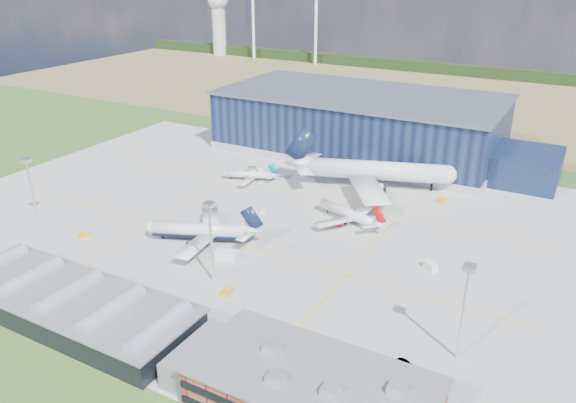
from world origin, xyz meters
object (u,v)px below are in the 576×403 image
object	(u,v)px
airliner_red	(348,208)
gse_van_b	(431,266)
gse_tug_b	(83,235)
gse_cart_b	(259,170)
ops_building	(312,394)
gse_tug_a	(227,292)
gse_cart_a	(263,211)
gse_tug_c	(442,200)
gse_van_c	(179,308)
airstair	(129,289)
airliner_regional	(248,171)
light_mast_east	(465,297)
airliner_widebody	(377,161)
car_b	(405,364)
gse_van_a	(226,255)
airliner_navy	(199,223)
hangar	(365,126)
light_mast_west	(30,182)
light_mast_center	(210,230)

from	to	relation	value
airliner_red	gse_van_b	bearing A→B (deg)	170.21
gse_tug_b	gse_cart_b	distance (m)	78.35
ops_building	gse_tug_a	xyz separation A→B (m)	(-38.09, 26.26, -4.10)
gse_tug_a	gse_cart_a	xyz separation A→B (m)	(-18.74, 48.55, -0.09)
airliner_red	gse_tug_b	distance (m)	84.38
gse_tug_c	gse_van_c	xyz separation A→B (m)	(-37.83, -99.24, 0.51)
gse_van_b	airstair	bearing A→B (deg)	168.39
gse_van_c	gse_cart_b	bearing A→B (deg)	8.82
gse_tug_c	gse_cart_b	distance (m)	73.73
gse_van_b	gse_cart_b	distance (m)	94.20
airliner_red	airliner_regional	xyz separation A→B (m)	(-49.23, 15.78, -1.03)
light_mast_east	gse_cart_b	world-z (taller)	light_mast_east
ops_building	gse_tug_a	world-z (taller)	ops_building
airliner_red	gse_van_b	world-z (taller)	airliner_red
airliner_widebody	car_b	distance (m)	102.93
gse_tug_a	gse_cart_b	world-z (taller)	gse_tug_a
gse_tug_a	gse_tug_b	world-z (taller)	gse_tug_a
airliner_red	gse_van_a	bearing A→B (deg)	81.45
airliner_navy	gse_van_c	xyz separation A→B (m)	(18.95, -32.90, -4.80)
airliner_widebody	airliner_regional	world-z (taller)	airliner_widebody
gse_tug_c	gse_van_c	bearing A→B (deg)	-93.87
hangar	car_b	bearing A→B (deg)	-64.56
light_mast_west	car_b	bearing A→B (deg)	-3.73
gse_tug_a	gse_van_b	world-z (taller)	gse_van_b
gse_van_a	hangar	bearing A→B (deg)	-10.54
airliner_widebody	gse_tug_a	bearing A→B (deg)	-113.39
airliner_widebody	car_b	bearing A→B (deg)	-84.58
light_mast_center	gse_tug_c	distance (m)	93.20
gse_cart_a	car_b	xyz separation A→B (m)	(67.90, -53.02, 0.06)
light_mast_west	light_mast_center	world-z (taller)	same
ops_building	gse_van_b	bearing A→B (deg)	86.25
gse_tug_a	hangar	bearing A→B (deg)	95.31
gse_tug_b	light_mast_east	bearing A→B (deg)	16.98
airliner_widebody	airstair	bearing A→B (deg)	-124.86
gse_tug_c	gse_cart_b	bearing A→B (deg)	-159.04
airliner_navy	gse_tug_b	world-z (taller)	airliner_navy
airliner_navy	airliner_widebody	world-z (taller)	airliner_widebody
airliner_red	gse_van_c	bearing A→B (deg)	95.81
light_mast_west	airliner_widebody	xyz separation A→B (m)	(83.61, 85.00, -4.72)
hangar	airstair	bearing A→B (deg)	-93.15
gse_van_a	airstair	distance (m)	29.76
gse_cart_b	car_b	distance (m)	124.99
gse_tug_a	gse_van_c	size ratio (longest dim) A/B	0.62
hangar	gse_cart_b	size ratio (longest dim) A/B	48.49
gse_tug_b	gse_cart_b	bearing A→B (deg)	95.33
light_mast_east	airliner_navy	bearing A→B (deg)	168.42
gse_van_b	gse_tug_c	size ratio (longest dim) A/B	1.30
light_mast_east	gse_cart_b	size ratio (longest dim) A/B	7.69
ops_building	gse_tug_a	bearing A→B (deg)	145.42
airliner_navy	gse_van_a	bearing A→B (deg)	136.19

